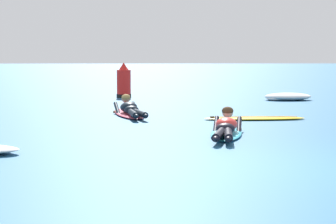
{
  "coord_description": "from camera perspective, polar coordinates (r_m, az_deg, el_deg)",
  "views": [
    {
      "loc": [
        -2.09,
        -8.35,
        1.55
      ],
      "look_at": [
        -1.78,
        5.26,
        0.26
      ],
      "focal_mm": 69.47,
      "sensor_mm": 36.0,
      "label": 1
    }
  ],
  "objects": [
    {
      "name": "channel_marker_buoy",
      "position": [
        21.53,
        -3.9,
        2.52
      ],
      "size": [
        0.49,
        0.49,
        1.16
      ],
      "color": "red",
      "rests_on": "ground"
    },
    {
      "name": "ground_plane",
      "position": [
        18.53,
        5.17,
        0.58
      ],
      "size": [
        120.0,
        120.0,
        0.0
      ],
      "primitive_type": "plane",
      "color": "#235B84"
    },
    {
      "name": "whitewater_mid_right",
      "position": [
        20.71,
        10.47,
        1.33
      ],
      "size": [
        1.55,
        1.11,
        0.24
      ],
      "color": "white",
      "rests_on": "ground"
    },
    {
      "name": "surfer_far",
      "position": [
        15.44,
        -3.36,
        0.13
      ],
      "size": [
        1.05,
        2.66,
        0.54
      ],
      "color": "#E54C66",
      "rests_on": "ground"
    },
    {
      "name": "drifting_surfboard",
      "position": [
        14.75,
        7.54,
        -0.55
      ],
      "size": [
        2.31,
        0.63,
        0.16
      ],
      "color": "yellow",
      "rests_on": "ground"
    },
    {
      "name": "surfer_near",
      "position": [
        11.87,
        5.12,
        -1.46
      ],
      "size": [
        0.89,
        2.66,
        0.54
      ],
      "color": "#2DB2D1",
      "rests_on": "ground"
    }
  ]
}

